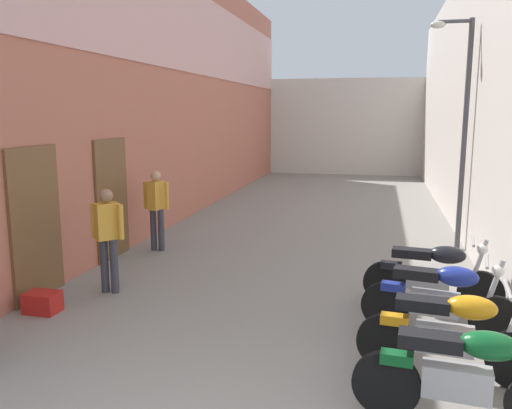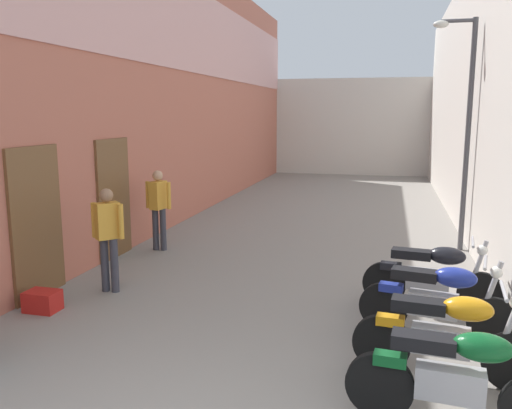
# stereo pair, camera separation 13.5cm
# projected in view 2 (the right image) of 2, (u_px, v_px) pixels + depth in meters

# --- Properties ---
(ground_plane) EXTENTS (36.00, 36.00, 0.00)m
(ground_plane) POSITION_uv_depth(u_px,v_px,m) (306.00, 237.00, 11.34)
(ground_plane) COLOR gray
(building_left) EXTENTS (0.45, 20.00, 6.54)m
(building_left) POSITION_uv_depth(u_px,v_px,m) (188.00, 88.00, 13.47)
(building_left) COLOR #B76651
(building_left) RESTS_ON ground
(building_right) EXTENTS (0.45, 20.00, 5.92)m
(building_right) POSITION_uv_depth(u_px,v_px,m) (473.00, 99.00, 11.89)
(building_right) COLOR beige
(building_right) RESTS_ON ground
(building_far_end) EXTENTS (9.49, 2.00, 4.11)m
(building_far_end) POSITION_uv_depth(u_px,v_px,m) (352.00, 126.00, 23.39)
(building_far_end) COLOR beige
(building_far_end) RESTS_ON ground
(motorcycle_nearest) EXTENTS (1.85, 0.58, 1.04)m
(motorcycle_nearest) POSITION_uv_depth(u_px,v_px,m) (458.00, 376.00, 4.36)
(motorcycle_nearest) COLOR black
(motorcycle_nearest) RESTS_ON ground
(motorcycle_second) EXTENTS (1.85, 0.58, 1.04)m
(motorcycle_second) POSITION_uv_depth(u_px,v_px,m) (447.00, 333.00, 5.20)
(motorcycle_second) COLOR black
(motorcycle_second) RESTS_ON ground
(motorcycle_third) EXTENTS (1.83, 0.58, 1.04)m
(motorcycle_third) POSITION_uv_depth(u_px,v_px,m) (439.00, 299.00, 6.18)
(motorcycle_third) COLOR black
(motorcycle_third) RESTS_ON ground
(motorcycle_fourth) EXTENTS (1.85, 0.58, 1.04)m
(motorcycle_fourth) POSITION_uv_depth(u_px,v_px,m) (432.00, 275.00, 7.10)
(motorcycle_fourth) COLOR black
(motorcycle_fourth) RESTS_ON ground
(pedestrian_mid_alley) EXTENTS (0.52, 0.39, 1.57)m
(pedestrian_mid_alley) POSITION_uv_depth(u_px,v_px,m) (108.00, 232.00, 7.76)
(pedestrian_mid_alley) COLOR #383842
(pedestrian_mid_alley) RESTS_ON ground
(pedestrian_further_down) EXTENTS (0.52, 0.37, 1.57)m
(pedestrian_further_down) POSITION_uv_depth(u_px,v_px,m) (159.00, 204.00, 10.16)
(pedestrian_further_down) COLOR #383842
(pedestrian_further_down) RESTS_ON ground
(plastic_crate) EXTENTS (0.44, 0.32, 0.28)m
(plastic_crate) POSITION_uv_depth(u_px,v_px,m) (42.00, 301.00, 7.11)
(plastic_crate) COLOR red
(plastic_crate) RESTS_ON ground
(street_lamp) EXTENTS (0.79, 0.18, 4.38)m
(street_lamp) POSITION_uv_depth(u_px,v_px,m) (464.00, 117.00, 9.91)
(street_lamp) COLOR #47474C
(street_lamp) RESTS_ON ground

